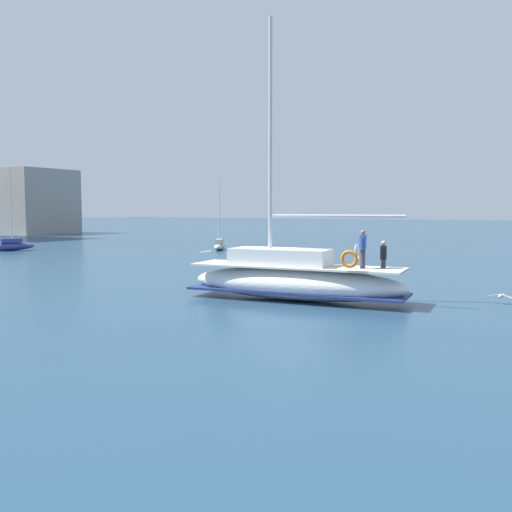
# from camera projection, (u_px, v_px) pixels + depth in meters

# --- Properties ---
(ground_plane) EXTENTS (400.00, 400.00, 0.00)m
(ground_plane) POSITION_uv_depth(u_px,v_px,m) (283.00, 294.00, 25.73)
(ground_plane) COLOR navy
(main_sailboat) EXTENTS (3.55, 9.82, 11.97)m
(main_sailboat) POSITION_uv_depth(u_px,v_px,m) (294.00, 279.00, 23.91)
(main_sailboat) COLOR white
(main_sailboat) RESTS_ON ground
(moored_sloop_far) EXTENTS (4.74, 2.67, 7.80)m
(moored_sloop_far) POSITION_uv_depth(u_px,v_px,m) (9.00, 245.00, 52.53)
(moored_sloop_far) COLOR navy
(moored_sloop_far) RESTS_ON ground
(moored_cutter_left) EXTENTS (3.92, 2.61, 6.89)m
(moored_cutter_left) POSITION_uv_depth(u_px,v_px,m) (220.00, 245.00, 53.78)
(moored_cutter_left) COLOR #B7B2A8
(moored_cutter_left) RESTS_ON ground
(seagull) EXTENTS (0.52, 1.12, 0.17)m
(seagull) POSITION_uv_depth(u_px,v_px,m) (501.00, 296.00, 22.86)
(seagull) COLOR silver
(seagull) RESTS_ON ground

